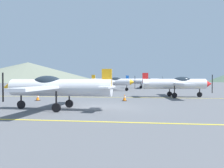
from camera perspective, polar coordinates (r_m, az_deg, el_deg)
name	(u,v)px	position (r m, az deg, el deg)	size (l,w,h in m)	color
ground_plane	(101,107)	(15.11, -2.68, -5.90)	(400.00, 400.00, 0.00)	#54565B
apron_line_near	(82,121)	(10.33, -7.59, -9.33)	(80.00, 0.16, 0.01)	yellow
apron_line_far	(115,97)	(22.92, 0.81, -3.38)	(80.00, 0.16, 0.01)	yellow
airplane_near	(56,87)	(14.29, -13.98, -0.72)	(7.21, 8.31, 2.49)	silver
airplane_mid	(177,83)	(23.99, 16.00, 0.13)	(7.26, 8.34, 2.49)	silver
airplane_far	(112,82)	(35.21, 0.06, 0.59)	(7.29, 8.32, 2.49)	silver
airplane_back	(144,81)	(44.55, 7.98, 0.75)	(7.23, 8.32, 2.49)	silver
traffic_cone_front	(125,98)	(19.31, 3.20, -3.44)	(0.36, 0.36, 0.59)	black
traffic_cone_side	(38,97)	(20.59, -18.27, -3.21)	(0.36, 0.36, 0.59)	black
hill_left	(28,72)	(145.94, -20.47, 2.88)	(88.15, 88.15, 11.61)	slate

